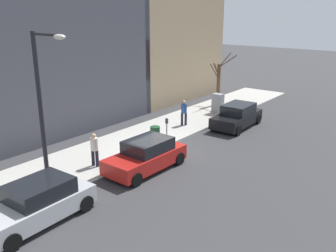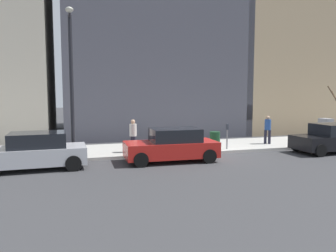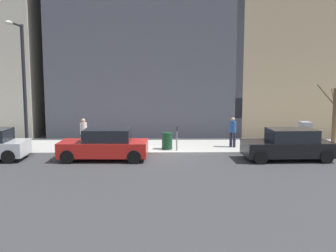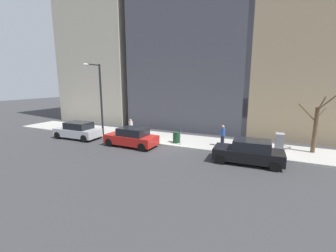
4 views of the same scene
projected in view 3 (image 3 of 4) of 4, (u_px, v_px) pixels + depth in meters
ground_plane at (155, 155)px, 19.29m from camera, size 120.00×120.00×0.00m
sidewalk at (155, 147)px, 21.26m from camera, size 4.00×36.00×0.15m
parked_car_black at (288, 145)px, 18.08m from camera, size 2.05×4.26×1.52m
parked_car_red at (105, 145)px, 18.09m from camera, size 1.99×4.23×1.52m
parking_meter at (177, 135)px, 19.63m from camera, size 0.14×0.10×1.35m
utility_box at (305, 135)px, 20.58m from camera, size 0.83×0.61×1.43m
streetlamp at (22, 77)px, 18.98m from camera, size 1.97×0.32×6.50m
bare_tree at (335, 112)px, 21.74m from camera, size 2.41×2.06×4.09m
trash_bin at (167, 141)px, 20.11m from camera, size 0.56×0.56×0.90m
pedestrian_near_meter at (233, 130)px, 20.69m from camera, size 0.36×0.36×1.66m
pedestrian_midblock at (84, 132)px, 20.02m from camera, size 0.40×0.36×1.66m
office_block_center at (147, 0)px, 29.89m from camera, size 12.94×12.94×20.32m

